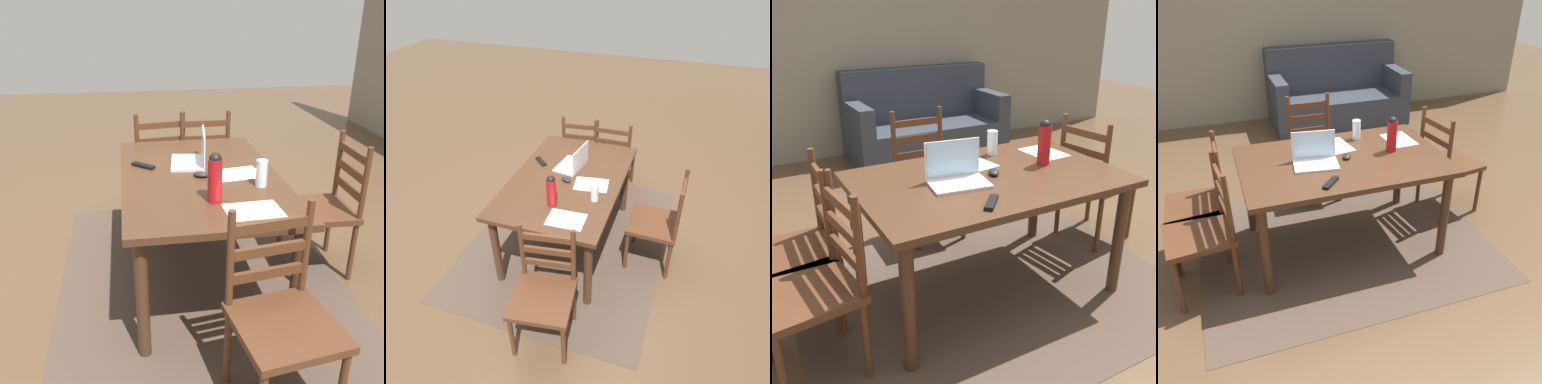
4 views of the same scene
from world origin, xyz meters
TOP-DOWN VIEW (x-y plane):
  - ground_plane at (0.00, 0.00)m, footprint 14.00×14.00m
  - area_rug at (0.00, 0.00)m, footprint 2.30×1.88m
  - wall_back at (0.00, 3.19)m, footprint 8.00×0.12m
  - dining_table at (0.00, 0.00)m, footprint 1.52×0.98m
  - chair_far_head at (0.00, 0.86)m, footprint 0.45×0.45m
  - chair_right_far at (1.05, 0.19)m, footprint 0.50×0.50m
  - chair_left_far at (-1.05, 0.20)m, footprint 0.44×0.44m
  - chair_left_near at (-1.05, -0.19)m, footprint 0.49×0.49m
  - couch at (0.81, 2.71)m, footprint 1.80×0.80m
  - laptop at (-0.21, -0.00)m, footprint 0.35×0.26m
  - water_bottle at (0.41, 0.01)m, footprint 0.08×0.08m
  - drinking_glass at (0.23, 0.33)m, footprint 0.07×0.07m
  - computer_mouse at (0.04, 0.00)m, footprint 0.09×0.12m
  - tv_remote at (-0.19, -0.35)m, footprint 0.15×0.16m
  - paper_stack_left at (0.55, 0.19)m, footprint 0.22×0.30m
  - paper_stack_right at (0.02, 0.23)m, footprint 0.25×0.32m

SIDE VIEW (x-z plane):
  - ground_plane at x=0.00m, z-range 0.00..0.00m
  - area_rug at x=0.00m, z-range 0.00..0.01m
  - couch at x=0.81m, z-range -0.14..0.86m
  - chair_far_head at x=0.00m, z-range -0.01..0.94m
  - chair_right_far at x=1.05m, z-range -0.01..0.94m
  - chair_left_far at x=-1.05m, z-range -0.01..0.94m
  - chair_left_near at x=-1.05m, z-range -0.01..0.94m
  - dining_table at x=0.00m, z-range 0.29..1.04m
  - paper_stack_left at x=0.55m, z-range 0.76..0.76m
  - paper_stack_right at x=0.02m, z-range 0.76..0.76m
  - tv_remote at x=-0.19m, z-range 0.76..0.78m
  - computer_mouse at x=0.04m, z-range 0.76..0.79m
  - laptop at x=-0.21m, z-range 0.70..0.93m
  - drinking_glass at x=0.23m, z-range 0.76..0.92m
  - water_bottle at x=0.41m, z-range 0.76..1.04m
  - wall_back at x=0.00m, z-range 0.00..2.70m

